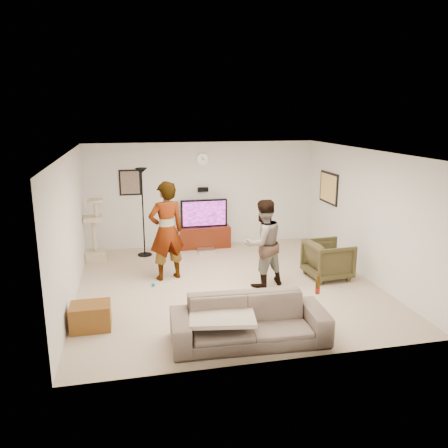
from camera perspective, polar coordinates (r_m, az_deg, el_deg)
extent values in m
cube|color=#C1AC93|center=(8.56, 0.43, -7.80)|extent=(5.50, 5.50, 0.02)
cube|color=white|center=(7.97, 0.46, 9.25)|extent=(5.50, 5.50, 0.02)
cube|color=white|center=(10.82, -2.75, 3.79)|extent=(5.50, 0.04, 2.50)
cube|color=white|center=(5.64, 6.62, -6.05)|extent=(5.50, 0.04, 2.50)
cube|color=white|center=(8.05, -19.02, -0.58)|extent=(0.04, 5.50, 2.50)
cube|color=white|center=(9.17, 17.47, 1.26)|extent=(0.04, 5.50, 2.50)
cylinder|color=white|center=(10.67, -2.78, 8.26)|extent=(0.26, 0.04, 0.26)
cube|color=black|center=(10.74, -2.71, 4.42)|extent=(0.25, 0.10, 0.10)
cube|color=#725F53|center=(10.60, -11.90, 5.21)|extent=(0.42, 0.03, 0.52)
cube|color=#FDBC6B|center=(10.50, 13.21, 4.50)|extent=(0.03, 0.78, 0.62)
cube|color=#461609|center=(10.81, -2.54, -1.64)|extent=(1.23, 0.45, 0.51)
cube|color=silver|center=(10.49, -2.26, -3.37)|extent=(0.40, 0.30, 0.07)
cube|color=black|center=(10.66, -2.57, 1.40)|extent=(1.11, 0.08, 0.66)
cube|color=#D8279C|center=(10.62, -2.53, 1.34)|extent=(1.02, 0.01, 0.58)
cylinder|color=black|center=(10.15, -10.30, 1.44)|extent=(0.32, 0.32, 2.00)
cube|color=#BFB593|center=(10.15, -16.28, -0.68)|extent=(0.47, 0.47, 1.38)
imported|color=beige|center=(8.64, -7.36, -0.89)|extent=(0.81, 0.64, 1.93)
imported|color=#37559E|center=(8.29, 4.99, -2.47)|extent=(0.96, 0.85, 1.65)
imported|color=#69594F|center=(6.46, 3.24, -12.22)|extent=(2.24, 0.97, 0.64)
cube|color=beige|center=(6.33, -0.25, -11.66)|extent=(1.00, 0.83, 0.06)
cylinder|color=#402704|center=(6.60, 11.88, -7.68)|extent=(0.06, 0.06, 0.25)
imported|color=#3A341C|center=(9.03, 13.14, -4.45)|extent=(0.87, 0.85, 0.74)
cube|color=brown|center=(7.15, -16.65, -11.23)|extent=(0.59, 0.45, 0.39)
sphere|color=#006C97|center=(8.57, -9.02, -7.66)|extent=(0.07, 0.07, 0.07)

